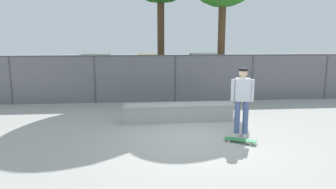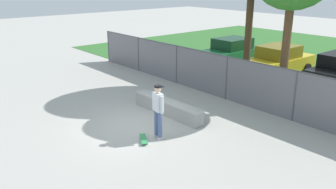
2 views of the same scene
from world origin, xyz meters
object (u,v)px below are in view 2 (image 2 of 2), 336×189
(skateboard, at_px, (143,139))
(car_yellow, at_px, (279,61))
(skateboarder, at_px, (158,109))
(car_green, at_px, (233,52))
(concrete_ledge, at_px, (167,107))

(skateboard, relative_size, car_yellow, 0.19)
(skateboard, bearing_deg, skateboarder, 71.92)
(car_green, xyz_separation_m, car_yellow, (3.19, -0.02, 0.00))
(concrete_ledge, distance_m, car_green, 9.15)
(skateboarder, height_order, skateboard, skateboarder)
(car_yellow, bearing_deg, skateboarder, -78.48)
(skateboarder, relative_size, car_yellow, 0.44)
(concrete_ledge, relative_size, car_yellow, 0.82)
(car_green, height_order, car_yellow, same)
(car_yellow, bearing_deg, car_green, 179.68)
(skateboarder, height_order, car_green, skateboarder)
(skateboarder, bearing_deg, skateboard, -108.08)
(skateboarder, distance_m, car_yellow, 10.15)
(skateboard, height_order, car_yellow, car_yellow)
(concrete_ledge, bearing_deg, car_green, 114.21)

